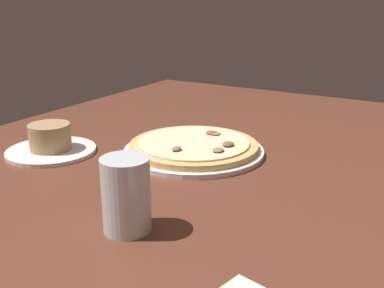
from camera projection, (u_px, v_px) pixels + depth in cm
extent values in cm
cube|color=brown|center=(190.00, 173.00, 89.05)|extent=(150.00, 110.00, 4.00)
cylinder|color=white|center=(194.00, 151.00, 93.87)|extent=(29.01, 29.01, 1.00)
cylinder|color=tan|center=(194.00, 146.00, 93.52)|extent=(26.62, 26.62, 1.20)
cylinder|color=beige|center=(194.00, 142.00, 93.27)|extent=(23.01, 23.01, 0.40)
ellipsoid|color=#937556|center=(215.00, 133.00, 97.80)|extent=(2.43, 2.36, 0.44)
ellipsoid|color=#937556|center=(218.00, 150.00, 87.10)|extent=(2.59, 2.18, 0.63)
ellipsoid|color=brown|center=(228.00, 144.00, 90.36)|extent=(2.82, 2.23, 0.78)
ellipsoid|color=#937556|center=(176.00, 149.00, 87.63)|extent=(2.42, 1.72, 0.79)
ellipsoid|color=#AD4733|center=(212.00, 133.00, 98.24)|extent=(2.61, 2.56, 0.57)
cylinder|color=white|center=(51.00, 151.00, 94.31)|extent=(18.35, 18.35, 0.80)
cylinder|color=tan|center=(50.00, 137.00, 93.35)|extent=(8.51, 8.51, 5.35)
cylinder|color=silver|center=(126.00, 195.00, 61.86)|extent=(6.79, 6.79, 10.60)
cylinder|color=silver|center=(127.00, 207.00, 62.44)|extent=(6.24, 6.24, 6.87)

